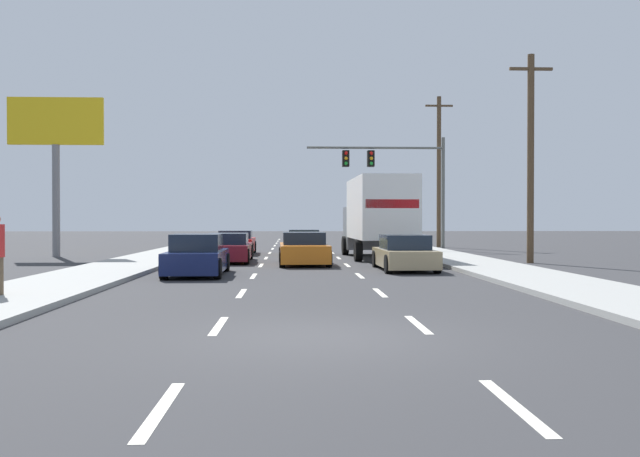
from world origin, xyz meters
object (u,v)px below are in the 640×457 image
Objects in this scene: car_tan at (405,254)px; roadside_billboard at (56,141)px; car_red at (236,243)px; box_truck at (377,214)px; car_yellow at (304,243)px; car_maroon at (228,249)px; utility_pole_far at (439,170)px; car_orange at (304,250)px; utility_pole_mid at (531,156)px; car_navy at (197,257)px; traffic_signal_mast at (387,167)px.

roadside_billboard is (-15.51, 9.36, 5.05)m from car_tan.
car_red is 8.17m from box_truck.
car_red is at bearing 167.29° from car_yellow.
utility_pole_far is (12.32, 14.89, 4.51)m from car_maroon.
car_tan is at bearing -71.88° from car_yellow.
car_maroon is at bearing -88.05° from car_red.
car_yellow is at bearing 5.46° from roadside_billboard.
car_orange is 10.22m from utility_pole_mid.
box_truck is at bearing -30.89° from car_red.
box_truck reaches higher than car_tan.
car_navy is 1.04× the size of car_yellow.
car_orange is at bearing -27.29° from car_maroon.
utility_pole_mid reaches higher than roadside_billboard.
car_navy is 11.58m from box_truck.
roadside_billboard reaches higher than traffic_signal_mast.
car_yellow is 13.69m from utility_pole_far.
roadside_billboard is at bearing -167.18° from car_red.
car_navy is (-0.35, -6.79, 0.03)m from car_maroon.
roadside_billboard is (-17.09, -6.40, 0.71)m from traffic_signal_mast.
roadside_billboard is (-8.78, 4.47, 5.06)m from car_maroon.
utility_pole_far is (9.13, 16.53, 4.48)m from car_orange.
traffic_signal_mast is 5.68m from utility_pole_far.
car_tan is at bearing -31.09° from roadside_billboard.
car_orange reaches higher than car_tan.
traffic_signal_mast is (5.12, 12.52, 4.33)m from car_orange.
utility_pole_mid is 16.07m from utility_pole_far.
car_red is 0.86× the size of car_maroon.
car_maroon is at bearing -127.38° from traffic_signal_mast.
utility_pole_far is 23.53m from roadside_billboard.
car_maroon is at bearing -26.98° from roadside_billboard.
traffic_signal_mast is at bearing 67.74° from car_orange.
box_truck is 14.13m from utility_pole_far.
car_navy is at bearing -92.98° from car_maroon.
car_maroon is 0.54× the size of utility_pole_mid.
car_orange is at bearing 137.58° from car_tan.
roadside_billboard reaches higher than car_tan.
car_yellow is 13.13m from roadside_billboard.
traffic_signal_mast is at bearing 84.30° from car_tan.
car_red is 0.96× the size of car_navy.
utility_pole_far reaches higher than car_red.
car_navy is 14.94m from roadside_billboard.
car_red is 1.00× the size of car_yellow.
roadside_billboard is (-8.56, -1.95, 5.06)m from car_red.
utility_pole_far is at bearing 74.24° from car_tan.
car_maroon is 11.08m from roadside_billboard.
car_red is 15.42m from utility_pole_mid.
roadside_billboard is at bearing 152.94° from car_orange.
car_yellow is 11.06m from car_tan.
utility_pole_far is (12.54, 8.47, 4.50)m from car_red.
traffic_signal_mast reaches higher than box_truck.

